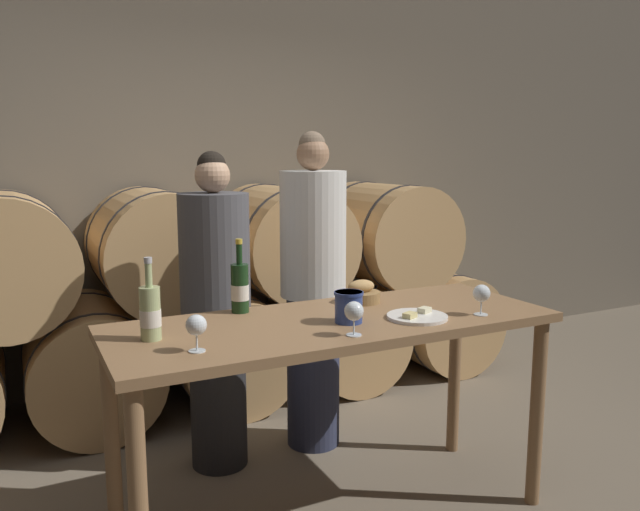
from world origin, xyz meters
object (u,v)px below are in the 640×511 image
person_left (216,312)px  wine_glass_far_left (196,326)px  person_right (313,291)px  wine_bottle_red (240,288)px  blue_crock (349,306)px  wine_glass_center (482,294)px  wine_glass_left (354,312)px  tasting_table (335,345)px  bread_basket (361,294)px  wine_bottle_white (150,313)px  cheese_plate (417,316)px

person_left → wine_glass_far_left: 0.97m
person_right → wine_bottle_red: 0.72m
person_right → blue_crock: bearing=-105.6°
wine_glass_center → wine_bottle_red: bearing=150.8°
wine_glass_center → wine_glass_left: bearing=-177.8°
tasting_table → bread_basket: size_ratio=10.59×
wine_bottle_white → blue_crock: wine_bottle_white is taller
person_left → blue_crock: size_ratio=12.49×
wine_glass_left → wine_glass_center: size_ratio=1.00×
tasting_table → wine_glass_center: (0.59, -0.22, 0.21)m
tasting_table → blue_crock: 0.20m
wine_glass_center → tasting_table: bearing=159.2°
person_right → blue_crock: (-0.22, -0.79, 0.11)m
cheese_plate → wine_glass_left: size_ratio=1.92×
tasting_table → wine_bottle_red: wine_bottle_red is taller
wine_bottle_white → blue_crock: 0.79m
bread_basket → wine_glass_far_left: (-0.89, -0.39, 0.05)m
person_left → blue_crock: 0.87m
wine_glass_far_left → wine_glass_center: (1.23, -0.05, 0.00)m
wine_bottle_red → blue_crock: bearing=-46.5°
wine_bottle_white → wine_glass_center: size_ratio=2.34×
tasting_table → person_left: bearing=112.8°
wine_glass_far_left → wine_glass_left: (0.59, -0.08, 0.00)m
person_right → wine_glass_far_left: 1.26m
person_right → cheese_plate: bearing=-85.3°
bread_basket → wine_bottle_white: bearing=-170.4°
bread_basket → wine_glass_center: (0.34, -0.44, 0.05)m
wine_bottle_white → wine_glass_center: (1.35, -0.27, -0.01)m
person_right → wine_glass_left: bearing=-107.0°
blue_crock → wine_glass_center: (0.57, -0.15, 0.02)m
blue_crock → cheese_plate: bearing=-14.2°
wine_bottle_red → wine_bottle_white: bearing=-150.8°
blue_crock → bread_basket: blue_crock is taller
person_left → bread_basket: 0.76m
wine_bottle_red → bread_basket: (0.57, -0.07, -0.07)m
person_left → wine_glass_center: (0.89, -0.94, 0.19)m
person_right → wine_bottle_white: bearing=-146.1°
tasting_table → cheese_plate: cheese_plate is taller
bread_basket → wine_glass_left: size_ratio=1.34×
person_left → wine_bottle_red: 0.48m
cheese_plate → wine_glass_far_left: (-0.96, -0.03, 0.08)m
wine_bottle_red → wine_glass_center: size_ratio=2.43×
tasting_table → wine_bottle_white: (-0.76, 0.04, 0.22)m
bread_basket → wine_glass_center: 0.56m
wine_glass_far_left → wine_glass_center: bearing=-2.4°
blue_crock → wine_glass_left: (-0.07, -0.17, 0.02)m
wine_glass_center → wine_glass_far_left: bearing=177.6°
cheese_plate → wine_glass_left: (-0.37, -0.10, 0.08)m
tasting_table → wine_glass_far_left: wine_glass_far_left is taller
blue_crock → wine_glass_far_left: size_ratio=0.97×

